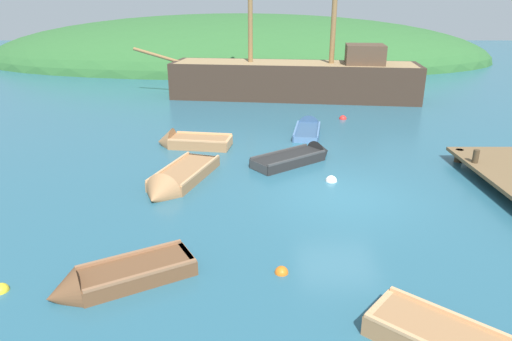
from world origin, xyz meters
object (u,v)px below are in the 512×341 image
(buoy_yellow, at_px, (4,290))
(rowboat_outer_left, at_px, (117,280))
(sailing_ship, at_px, (298,85))
(rowboat_far, at_px, (191,143))
(buoy_white, at_px, (333,181))
(rowboat_center, at_px, (310,130))
(rowboat_near_dock, at_px, (178,182))
(buoy_orange, at_px, (283,273))
(rowboat_outer_right, at_px, (301,158))
(buoy_red, at_px, (345,119))

(buoy_yellow, bearing_deg, rowboat_outer_left, 5.20)
(sailing_ship, height_order, rowboat_far, sailing_ship)
(rowboat_outer_left, distance_m, buoy_white, 7.96)
(sailing_ship, relative_size, rowboat_far, 5.50)
(rowboat_center, bearing_deg, buoy_yellow, 157.54)
(rowboat_outer_left, height_order, rowboat_near_dock, rowboat_near_dock)
(rowboat_far, xyz_separation_m, buoy_orange, (3.31, -9.23, -0.14))
(buoy_orange, height_order, buoy_white, buoy_white)
(rowboat_outer_right, relative_size, rowboat_far, 1.06)
(rowboat_outer_right, xyz_separation_m, buoy_white, (0.88, -2.02, -0.11))
(rowboat_outer_left, height_order, buoy_yellow, rowboat_outer_left)
(rowboat_outer_right, relative_size, buoy_yellow, 10.36)
(rowboat_outer_left, distance_m, rowboat_center, 13.06)
(rowboat_center, distance_m, buoy_orange, 11.63)
(rowboat_far, relative_size, buoy_yellow, 9.79)
(rowboat_outer_right, relative_size, buoy_white, 8.81)
(sailing_ship, xyz_separation_m, rowboat_center, (-0.06, -7.70, -0.76))
(rowboat_near_dock, distance_m, buoy_yellow, 6.29)
(sailing_ship, bearing_deg, rowboat_far, 70.09)
(buoy_white, bearing_deg, sailing_ship, 90.21)
(rowboat_outer_right, xyz_separation_m, buoy_orange, (-1.05, -7.39, -0.11))
(rowboat_far, bearing_deg, sailing_ship, -108.63)
(rowboat_near_dock, distance_m, buoy_white, 5.07)
(buoy_orange, distance_m, buoy_white, 5.71)
(rowboat_outer_right, distance_m, rowboat_outer_left, 9.07)
(rowboat_outer_right, bearing_deg, buoy_red, 29.09)
(rowboat_near_dock, relative_size, buoy_white, 10.37)
(buoy_yellow, bearing_deg, buoy_white, 38.02)
(buoy_orange, bearing_deg, sailing_ship, 84.41)
(rowboat_outer_left, relative_size, buoy_orange, 10.15)
(rowboat_center, height_order, buoy_yellow, rowboat_center)
(buoy_red, distance_m, buoy_white, 8.67)
(sailing_ship, height_order, rowboat_outer_right, sailing_ship)
(buoy_orange, xyz_separation_m, buoy_yellow, (-5.78, -0.66, 0.00))
(rowboat_near_dock, relative_size, buoy_red, 10.39)
(rowboat_far, relative_size, buoy_red, 8.34)
(rowboat_center, height_order, buoy_orange, rowboat_center)
(rowboat_outer_right, distance_m, buoy_white, 2.20)
(rowboat_near_dock, bearing_deg, buoy_red, 159.24)
(rowboat_outer_right, distance_m, buoy_yellow, 10.56)
(rowboat_far, bearing_deg, buoy_red, -138.37)
(buoy_red, bearing_deg, buoy_orange, -105.54)
(rowboat_center, distance_m, buoy_yellow, 14.32)
(sailing_ship, relative_size, buoy_white, 45.84)
(sailing_ship, xyz_separation_m, buoy_orange, (-1.88, -19.18, -0.83))
(rowboat_outer_right, distance_m, buoy_orange, 7.47)
(rowboat_far, bearing_deg, buoy_orange, 118.61)
(rowboat_near_dock, height_order, buoy_yellow, rowboat_near_dock)
(rowboat_near_dock, bearing_deg, buoy_orange, 49.54)
(buoy_orange, relative_size, buoy_white, 0.80)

